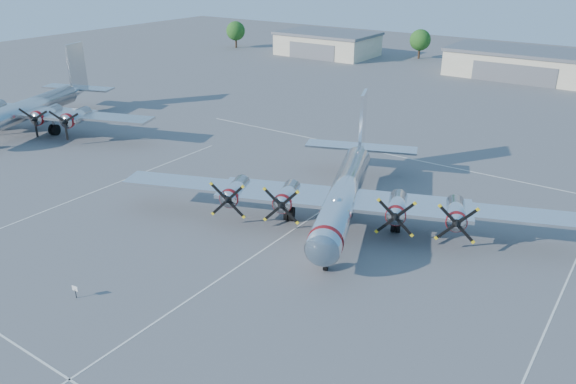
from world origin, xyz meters
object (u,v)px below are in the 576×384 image
Objects in this scene: bomber_west at (35,129)px; hangar_west at (327,44)px; hangar_center at (523,63)px; main_bomber_b29 at (344,217)px; tree_west at (420,40)px; info_placard at (75,290)px; tree_far_west at (236,31)px.

hangar_west is at bearing 69.02° from bomber_west.
hangar_center is 0.69× the size of main_bomber_b29.
tree_west is 0.16× the size of main_bomber_b29.
hangar_center is 28.32× the size of info_placard.
hangar_center is (45.00, -0.00, -0.00)m from hangar_west.
bomber_west is (-22.54, -83.65, -4.22)m from tree_west.
hangar_west is 22.38× the size of info_placard.
tree_west reaches higher than main_bomber_b29.
hangar_west is at bearing 103.28° from info_placard.
hangar_center reaches higher than bomber_west.
main_bomber_b29 is 1.08× the size of bomber_west.
hangar_center is 98.72m from info_placard.
info_placard is at bearing -133.30° from main_bomber_b29.
hangar_west reaches higher than bomber_west.
main_bomber_b29 is 50.04m from bomber_west.
info_placard is at bearing -80.34° from tree_west.
main_bomber_b29 is 41.22× the size of info_placard.
tree_far_west is 0.16× the size of main_bomber_b29.
hangar_west is at bearing -158.11° from tree_west.
tree_far_west is at bearing -165.07° from tree_west.
main_bomber_b29 is at bearing -44.68° from tree_far_west.
tree_west reaches higher than info_placard.
hangar_west is 21.61m from tree_west.
tree_west is 6.57× the size of info_placard.
hangar_center is 70.13m from tree_far_west.
tree_far_west is at bearing 114.36° from main_bomber_b29.
bomber_west is at bearing -105.08° from tree_west.
hangar_center is at bearing 78.12° from info_placard.
tree_far_west is 46.57m from tree_west.
main_bomber_b29 is at bearing -57.88° from hangar_west.
bomber_west reaches higher than info_placard.
tree_west is at bearing 21.89° from hangar_west.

